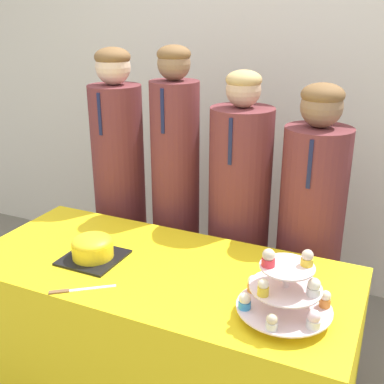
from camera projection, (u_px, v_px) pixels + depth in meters
wall_back at (265, 78)px, 3.01m from camera, size 9.00×0.06×2.70m
table at (161, 339)px, 2.15m from camera, size 1.64×0.73×0.74m
round_cake at (93, 247)px, 2.07m from camera, size 0.25×0.25×0.11m
cake_knife at (71, 291)px, 1.84m from camera, size 0.21×0.17×0.01m
cupcake_stand at (285, 291)px, 1.65m from camera, size 0.33×0.33×0.27m
student_0 at (120, 194)px, 2.77m from camera, size 0.29×0.30×1.57m
student_1 at (176, 202)px, 2.62m from camera, size 0.26×0.26×1.59m
student_2 at (238, 225)px, 2.51m from camera, size 0.31×0.32×1.49m
student_3 at (309, 240)px, 2.37m from camera, size 0.31×0.32×1.45m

